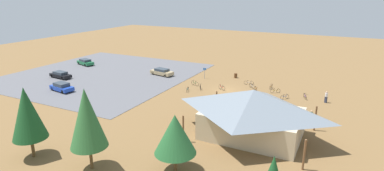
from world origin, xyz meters
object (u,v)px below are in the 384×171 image
at_px(bicycle_orange_lone_west, 271,87).
at_px(car_blue_back_corner, 62,87).
at_px(trash_bin, 236,76).
at_px(bicycle_purple_yard_center, 305,96).
at_px(car_black_inner_stall, 60,75).
at_px(pine_far_east, 27,113).
at_px(bicycle_green_yard_right, 195,83).
at_px(car_tan_far_end, 162,72).
at_px(pine_mideast, 175,134).
at_px(bicycle_yellow_mid_cluster, 275,91).
at_px(pine_east, 87,118).
at_px(visitor_at_bikes, 311,117).
at_px(bicycle_blue_by_bin, 285,97).
at_px(car_green_end_stall, 85,62).
at_px(bicycle_black_edge_south, 200,87).
at_px(bicycle_white_edge_north, 249,83).
at_px(bicycle_orange_trailside, 256,89).
at_px(bicycle_red_yard_left, 222,88).
at_px(bicycle_silver_yard_front, 252,86).
at_px(bicycle_teal_near_sign, 188,89).
at_px(bike_pavilion, 253,111).
at_px(visitor_near_lot, 326,97).
at_px(lot_sign, 205,72).

xyz_separation_m(bicycle_orange_lone_west, car_blue_back_corner, (30.97, 17.16, 0.41)).
relative_size(trash_bin, bicycle_purple_yard_center, 0.54).
bearing_deg(car_black_inner_stall, pine_far_east, 134.07).
xyz_separation_m(bicycle_green_yard_right, car_tan_far_end, (8.94, -3.30, 0.32)).
relative_size(bicycle_green_yard_right, bicycle_purple_yard_center, 1.00).
distance_m(pine_mideast, bicycle_yellow_mid_cluster, 28.02).
bearing_deg(car_blue_back_corner, pine_east, 144.18).
distance_m(pine_east, visitor_at_bikes, 26.88).
height_order(pine_mideast, car_tan_far_end, pine_mideast).
bearing_deg(visitor_at_bikes, pine_far_east, 41.35).
bearing_deg(bicycle_blue_by_bin, car_green_end_stall, -4.28).
bearing_deg(trash_bin, bicycle_black_edge_south, 73.04).
xyz_separation_m(bicycle_green_yard_right, visitor_at_bikes, (-20.39, 8.33, 0.54)).
bearing_deg(bicycle_white_edge_north, car_tan_far_end, 4.95).
height_order(bicycle_yellow_mid_cluster, bicycle_orange_trailside, bicycle_orange_trailside).
bearing_deg(bicycle_green_yard_right, trash_bin, -120.45).
bearing_deg(bicycle_purple_yard_center, bicycle_red_yard_left, 7.01).
relative_size(bicycle_orange_lone_west, bicycle_silver_yard_front, 1.34).
height_order(bicycle_teal_near_sign, car_tan_far_end, car_tan_far_end).
relative_size(bike_pavilion, pine_mideast, 2.31).
bearing_deg(pine_far_east, pine_mideast, -163.99).
bearing_deg(bicycle_orange_lone_west, bicycle_yellow_mid_cluster, 119.88).
xyz_separation_m(bike_pavilion, pine_mideast, (4.16, 10.41, 0.69)).
xyz_separation_m(bicycle_orange_lone_west, car_black_inner_stall, (37.78, 11.47, 0.34)).
bearing_deg(bicycle_purple_yard_center, bicycle_blue_by_bin, 30.26).
xyz_separation_m(car_green_end_stall, visitor_near_lot, (-50.69, 2.26, 0.21)).
distance_m(bicycle_black_edge_south, car_tan_far_end, 11.83).
bearing_deg(car_green_end_stall, bicycle_yellow_mid_cluster, 178.71).
bearing_deg(bicycle_white_edge_north, pine_far_east, 70.56).
bearing_deg(bicycle_white_edge_north, trash_bin, -42.57).
distance_m(bicycle_green_yard_right, car_green_end_stall, 29.37).
xyz_separation_m(pine_far_east, bicycle_purple_yard_center, (-22.14, -30.93, -4.33)).
bearing_deg(car_green_end_stall, bicycle_purple_yard_center, 177.91).
xyz_separation_m(bicycle_green_yard_right, bicycle_red_yard_left, (-5.23, 0.22, -0.01)).
height_order(bicycle_orange_trailside, car_green_end_stall, car_green_end_stall).
xyz_separation_m(trash_bin, bicycle_white_edge_north, (-3.63, 3.34, -0.09)).
bearing_deg(pine_east, bike_pavilion, -130.38).
relative_size(pine_far_east, visitor_at_bikes, 4.13).
relative_size(pine_east, car_green_end_stall, 1.65).
distance_m(trash_bin, car_green_end_stall, 34.36).
bearing_deg(car_tan_far_end, trash_bin, -160.58).
height_order(bicycle_green_yard_right, bicycle_yellow_mid_cluster, bicycle_green_yard_right).
bearing_deg(bicycle_orange_trailside, pine_far_east, 65.20).
xyz_separation_m(lot_sign, bicycle_blue_by_bin, (-15.98, 5.05, -1.06)).
bearing_deg(visitor_near_lot, car_black_inner_stall, 9.89).
xyz_separation_m(bicycle_blue_by_bin, visitor_near_lot, (-5.83, -1.10, 0.57)).
distance_m(bicycle_red_yard_left, bicycle_silver_yard_front, 5.34).
height_order(bicycle_yellow_mid_cluster, visitor_near_lot, visitor_near_lot).
distance_m(car_green_end_stall, car_black_inner_stall, 11.14).
bearing_deg(bicycle_orange_lone_west, visitor_at_bikes, 122.05).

